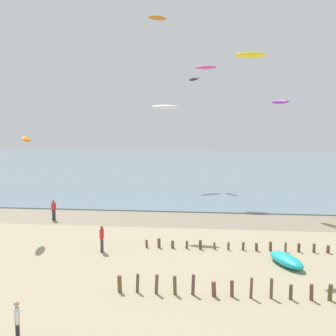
{
  "coord_description": "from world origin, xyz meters",
  "views": [
    {
      "loc": [
        1.68,
        -11.42,
        8.75
      ],
      "look_at": [
        -0.94,
        12.78,
        5.9
      ],
      "focal_mm": 47.89,
      "sensor_mm": 36.0,
      "label": 1
    }
  ],
  "objects_px": {
    "person_by_waterline": "(17,321)",
    "grounded_kite": "(286,260)",
    "kite_aloft_7": "(250,55)",
    "person_right_flank": "(102,238)",
    "person_mid_beach": "(54,209)",
    "kite_aloft_2": "(26,139)",
    "kite_aloft_6": "(165,107)",
    "kite_aloft_4": "(280,102)",
    "kite_aloft_5": "(194,79)",
    "kite_aloft_1": "(206,67)",
    "kite_aloft_3": "(157,18)"
  },
  "relations": [
    {
      "from": "grounded_kite",
      "to": "kite_aloft_3",
      "type": "height_order",
      "value": "kite_aloft_3"
    },
    {
      "from": "kite_aloft_6",
      "to": "kite_aloft_3",
      "type": "bearing_deg",
      "value": 105.77
    },
    {
      "from": "person_mid_beach",
      "to": "kite_aloft_2",
      "type": "bearing_deg",
      "value": -93.6
    },
    {
      "from": "grounded_kite",
      "to": "kite_aloft_1",
      "type": "xyz_separation_m",
      "value": [
        -5.38,
        21.88,
        13.46
      ]
    },
    {
      "from": "person_by_waterline",
      "to": "kite_aloft_4",
      "type": "xyz_separation_m",
      "value": [
        13.25,
        26.3,
        9.08
      ]
    },
    {
      "from": "grounded_kite",
      "to": "kite_aloft_1",
      "type": "relative_size",
      "value": 1.37
    },
    {
      "from": "person_mid_beach",
      "to": "kite_aloft_1",
      "type": "height_order",
      "value": "kite_aloft_1"
    },
    {
      "from": "person_mid_beach",
      "to": "kite_aloft_4",
      "type": "xyz_separation_m",
      "value": [
        19.26,
        6.3,
        9.08
      ]
    },
    {
      "from": "person_mid_beach",
      "to": "person_right_flank",
      "type": "distance_m",
      "value": 10.29
    },
    {
      "from": "person_right_flank",
      "to": "kite_aloft_1",
      "type": "xyz_separation_m",
      "value": [
        6.06,
        20.49,
        12.86
      ]
    },
    {
      "from": "person_mid_beach",
      "to": "kite_aloft_1",
      "type": "distance_m",
      "value": 21.65
    },
    {
      "from": "person_right_flank",
      "to": "kite_aloft_2",
      "type": "xyz_separation_m",
      "value": [
        -6.53,
        3.85,
        6.12
      ]
    },
    {
      "from": "kite_aloft_5",
      "to": "kite_aloft_7",
      "type": "relative_size",
      "value": 1.18
    },
    {
      "from": "person_by_waterline",
      "to": "kite_aloft_1",
      "type": "height_order",
      "value": "kite_aloft_1"
    },
    {
      "from": "kite_aloft_1",
      "to": "kite_aloft_3",
      "type": "height_order",
      "value": "kite_aloft_3"
    },
    {
      "from": "kite_aloft_1",
      "to": "kite_aloft_6",
      "type": "relative_size",
      "value": 1.06
    },
    {
      "from": "person_by_waterline",
      "to": "kite_aloft_7",
      "type": "bearing_deg",
      "value": 55.76
    },
    {
      "from": "kite_aloft_1",
      "to": "kite_aloft_4",
      "type": "bearing_deg",
      "value": 144.78
    },
    {
      "from": "kite_aloft_4",
      "to": "kite_aloft_7",
      "type": "height_order",
      "value": "kite_aloft_7"
    },
    {
      "from": "grounded_kite",
      "to": "kite_aloft_3",
      "type": "distance_m",
      "value": 43.41
    },
    {
      "from": "kite_aloft_1",
      "to": "kite_aloft_3",
      "type": "bearing_deg",
      "value": -57.56
    },
    {
      "from": "person_mid_beach",
      "to": "kite_aloft_4",
      "type": "bearing_deg",
      "value": 18.11
    },
    {
      "from": "kite_aloft_3",
      "to": "kite_aloft_7",
      "type": "relative_size",
      "value": 1.36
    },
    {
      "from": "kite_aloft_5",
      "to": "kite_aloft_1",
      "type": "bearing_deg",
      "value": 161.95
    },
    {
      "from": "person_by_waterline",
      "to": "kite_aloft_6",
      "type": "height_order",
      "value": "kite_aloft_6"
    },
    {
      "from": "grounded_kite",
      "to": "kite_aloft_2",
      "type": "xyz_separation_m",
      "value": [
        -17.97,
        5.24,
        6.72
      ]
    },
    {
      "from": "kite_aloft_2",
      "to": "kite_aloft_7",
      "type": "distance_m",
      "value": 16.91
    },
    {
      "from": "person_by_waterline",
      "to": "grounded_kite",
      "type": "height_order",
      "value": "person_by_waterline"
    },
    {
      "from": "person_right_flank",
      "to": "grounded_kite",
      "type": "bearing_deg",
      "value": -6.94
    },
    {
      "from": "person_mid_beach",
      "to": "kite_aloft_7",
      "type": "bearing_deg",
      "value": -20.67
    },
    {
      "from": "person_by_waterline",
      "to": "kite_aloft_7",
      "type": "relative_size",
      "value": 0.84
    },
    {
      "from": "kite_aloft_3",
      "to": "kite_aloft_5",
      "type": "xyz_separation_m",
      "value": [
        5.23,
        -5.02,
        -8.55
      ]
    },
    {
      "from": "kite_aloft_7",
      "to": "person_by_waterline",
      "type": "bearing_deg",
      "value": 50.33
    },
    {
      "from": "person_mid_beach",
      "to": "kite_aloft_3",
      "type": "distance_m",
      "value": 33.86
    },
    {
      "from": "kite_aloft_1",
      "to": "kite_aloft_7",
      "type": "relative_size",
      "value": 1.12
    },
    {
      "from": "kite_aloft_1",
      "to": "kite_aloft_4",
      "type": "distance_m",
      "value": 9.93
    },
    {
      "from": "person_mid_beach",
      "to": "kite_aloft_4",
      "type": "height_order",
      "value": "kite_aloft_4"
    },
    {
      "from": "kite_aloft_2",
      "to": "kite_aloft_6",
      "type": "xyz_separation_m",
      "value": [
        9.75,
        3.51,
        2.38
      ]
    },
    {
      "from": "person_by_waterline",
      "to": "kite_aloft_2",
      "type": "relative_size",
      "value": 0.82
    },
    {
      "from": "kite_aloft_1",
      "to": "kite_aloft_5",
      "type": "relative_size",
      "value": 0.95
    },
    {
      "from": "person_right_flank",
      "to": "kite_aloft_3",
      "type": "distance_m",
      "value": 40.14
    },
    {
      "from": "person_mid_beach",
      "to": "grounded_kite",
      "type": "xyz_separation_m",
      "value": [
        17.7,
        -9.56,
        -0.6
      ]
    },
    {
      "from": "kite_aloft_7",
      "to": "kite_aloft_5",
      "type": "bearing_deg",
      "value": -84.94
    },
    {
      "from": "kite_aloft_3",
      "to": "kite_aloft_7",
      "type": "distance_m",
      "value": 34.8
    },
    {
      "from": "person_right_flank",
      "to": "kite_aloft_1",
      "type": "bearing_deg",
      "value": 73.53
    },
    {
      "from": "grounded_kite",
      "to": "kite_aloft_1",
      "type": "height_order",
      "value": "kite_aloft_1"
    },
    {
      "from": "person_mid_beach",
      "to": "kite_aloft_4",
      "type": "distance_m",
      "value": 22.2
    },
    {
      "from": "kite_aloft_6",
      "to": "kite_aloft_7",
      "type": "distance_m",
      "value": 8.58
    },
    {
      "from": "kite_aloft_5",
      "to": "kite_aloft_2",
      "type": "bearing_deg",
      "value": 127.77
    },
    {
      "from": "kite_aloft_7",
      "to": "person_right_flank",
      "type": "bearing_deg",
      "value": 8.27
    }
  ]
}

